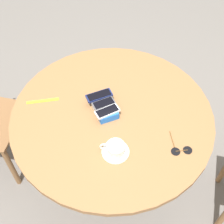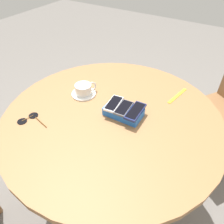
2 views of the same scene
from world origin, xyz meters
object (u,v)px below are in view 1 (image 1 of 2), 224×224
at_px(phone_navy, 99,95).
at_px(coffee_cup, 115,148).
at_px(phone_white, 107,111).
at_px(lanyard_strap, 43,101).
at_px(phone_box, 104,107).
at_px(sunglasses, 181,150).
at_px(round_table, 112,125).
at_px(phone_gray, 104,103).
at_px(saucer, 115,152).

relative_size(phone_navy, coffee_cup, 1.24).
bearing_deg(phone_white, lanyard_strap, -127.81).
xyz_separation_m(phone_white, lanyard_strap, (-0.23, -0.30, -0.05)).
bearing_deg(phone_box, phone_white, -0.12).
height_order(coffee_cup, sunglasses, coffee_cup).
bearing_deg(round_table, coffee_cup, -17.09).
bearing_deg(phone_box, lanyard_strap, -120.29).
distance_m(phone_gray, phone_white, 0.06).
bearing_deg(phone_white, coffee_cup, -10.38).
distance_m(saucer, sunglasses, 0.32).
bearing_deg(phone_gray, round_table, 30.11).
distance_m(phone_white, coffee_cup, 0.22).
xyz_separation_m(phone_navy, phone_white, (0.12, 0.00, -0.00)).
relative_size(phone_gray, coffee_cup, 1.06).
xyz_separation_m(phone_navy, coffee_cup, (0.34, -0.04, -0.01)).
height_order(phone_gray, phone_white, phone_white).
xyz_separation_m(phone_navy, saucer, (0.34, -0.03, -0.05)).
distance_m(phone_gray, lanyard_strap, 0.35).
relative_size(phone_navy, phone_white, 1.08).
height_order(round_table, phone_gray, phone_gray).
bearing_deg(sunglasses, phone_white, -139.84).
distance_m(phone_navy, lanyard_strap, 0.32).
bearing_deg(phone_navy, phone_gray, 4.82).
distance_m(round_table, phone_navy, 0.19).
xyz_separation_m(phone_white, sunglasses, (0.32, 0.27, -0.05)).
relative_size(round_table, sunglasses, 7.13).
bearing_deg(phone_gray, sunglasses, 35.40).
bearing_deg(phone_white, phone_navy, -178.03).
distance_m(round_table, sunglasses, 0.42).
height_order(phone_navy, saucer, phone_navy).
relative_size(round_table, phone_white, 8.20).
relative_size(saucer, sunglasses, 0.89).
height_order(round_table, phone_navy, phone_navy).
bearing_deg(round_table, sunglasses, 36.14).
bearing_deg(phone_navy, coffee_cup, -6.08).
xyz_separation_m(phone_gray, lanyard_strap, (-0.17, -0.30, -0.05)).
height_order(phone_box, coffee_cup, coffee_cup).
bearing_deg(lanyard_strap, round_table, 55.83).
xyz_separation_m(phone_gray, coffee_cup, (0.28, -0.04, -0.01)).
bearing_deg(coffee_cup, saucer, 60.94).
distance_m(phone_gray, saucer, 0.29).
xyz_separation_m(round_table, phone_navy, (-0.11, -0.03, 0.15)).
height_order(phone_box, phone_white, phone_white).
bearing_deg(sunglasses, lanyard_strap, -134.12).
bearing_deg(phone_gray, coffee_cup, -8.42).
xyz_separation_m(phone_navy, sunglasses, (0.44, 0.28, -0.05)).
distance_m(phone_white, saucer, 0.23).
relative_size(phone_box, lanyard_strap, 1.04).
xyz_separation_m(phone_box, phone_gray, (-0.00, 0.00, 0.03)).
bearing_deg(lanyard_strap, phone_gray, 59.94).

